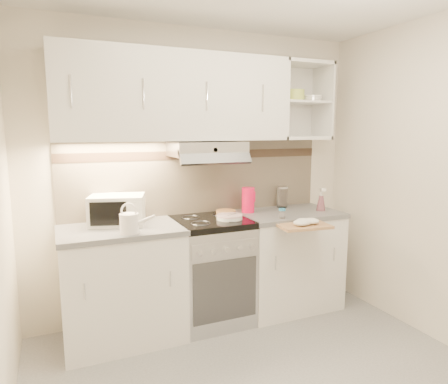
{
  "coord_description": "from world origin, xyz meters",
  "views": [
    {
      "loc": [
        -1.21,
        -1.94,
        1.63
      ],
      "look_at": [
        0.05,
        0.95,
        1.15
      ],
      "focal_mm": 32.0,
      "sensor_mm": 36.0,
      "label": 1
    }
  ],
  "objects_px": {
    "electric_range": "(212,270)",
    "cutting_board": "(301,224)",
    "glass_jar": "(282,197)",
    "spray_bottle": "(321,201)",
    "watering_can": "(130,223)",
    "pink_pitcher": "(248,200)",
    "microwave": "(117,210)",
    "plate_stack": "(229,217)"
  },
  "relations": [
    {
      "from": "electric_range",
      "to": "pink_pitcher",
      "type": "xyz_separation_m",
      "value": [
        0.41,
        0.12,
        0.56
      ]
    },
    {
      "from": "electric_range",
      "to": "glass_jar",
      "type": "relative_size",
      "value": 4.45
    },
    {
      "from": "electric_range",
      "to": "microwave",
      "type": "height_order",
      "value": "microwave"
    },
    {
      "from": "spray_bottle",
      "to": "plate_stack",
      "type": "bearing_deg",
      "value": -160.05
    },
    {
      "from": "microwave",
      "to": "electric_range",
      "type": "bearing_deg",
      "value": 7.84
    },
    {
      "from": "glass_jar",
      "to": "electric_range",
      "type": "bearing_deg",
      "value": -166.2
    },
    {
      "from": "plate_stack",
      "to": "pink_pitcher",
      "type": "xyz_separation_m",
      "value": [
        0.28,
        0.2,
        0.09
      ]
    },
    {
      "from": "electric_range",
      "to": "spray_bottle",
      "type": "xyz_separation_m",
      "value": [
        1.06,
        -0.08,
        0.54
      ]
    },
    {
      "from": "watering_can",
      "to": "glass_jar",
      "type": "xyz_separation_m",
      "value": [
        1.52,
        0.41,
        0.02
      ]
    },
    {
      "from": "watering_can",
      "to": "pink_pitcher",
      "type": "distance_m",
      "value": 1.17
    },
    {
      "from": "electric_range",
      "to": "microwave",
      "type": "distance_m",
      "value": 0.95
    },
    {
      "from": "cutting_board",
      "to": "plate_stack",
      "type": "bearing_deg",
      "value": 158.07
    },
    {
      "from": "glass_jar",
      "to": "cutting_board",
      "type": "xyz_separation_m",
      "value": [
        -0.17,
        -0.56,
        -0.13
      ]
    },
    {
      "from": "electric_range",
      "to": "cutting_board",
      "type": "relative_size",
      "value": 2.2
    },
    {
      "from": "plate_stack",
      "to": "watering_can",
      "type": "bearing_deg",
      "value": -171.13
    },
    {
      "from": "microwave",
      "to": "pink_pitcher",
      "type": "height_order",
      "value": "microwave"
    },
    {
      "from": "spray_bottle",
      "to": "cutting_board",
      "type": "relative_size",
      "value": 0.55
    },
    {
      "from": "plate_stack",
      "to": "electric_range",
      "type": "bearing_deg",
      "value": 149.04
    },
    {
      "from": "spray_bottle",
      "to": "watering_can",
      "type": "bearing_deg",
      "value": -155.81
    },
    {
      "from": "watering_can",
      "to": "spray_bottle",
      "type": "xyz_separation_m",
      "value": [
        1.77,
        0.13,
        0.01
      ]
    },
    {
      "from": "spray_bottle",
      "to": "pink_pitcher",
      "type": "bearing_deg",
      "value": -177.18
    },
    {
      "from": "microwave",
      "to": "watering_can",
      "type": "bearing_deg",
      "value": -66.47
    },
    {
      "from": "pink_pitcher",
      "to": "cutting_board",
      "type": "height_order",
      "value": "pink_pitcher"
    },
    {
      "from": "pink_pitcher",
      "to": "glass_jar",
      "type": "bearing_deg",
      "value": 15.86
    },
    {
      "from": "watering_can",
      "to": "glass_jar",
      "type": "distance_m",
      "value": 1.58
    },
    {
      "from": "pink_pitcher",
      "to": "plate_stack",
      "type": "bearing_deg",
      "value": -138.97
    },
    {
      "from": "watering_can",
      "to": "plate_stack",
      "type": "distance_m",
      "value": 0.85
    },
    {
      "from": "spray_bottle",
      "to": "cutting_board",
      "type": "distance_m",
      "value": 0.52
    },
    {
      "from": "spray_bottle",
      "to": "microwave",
      "type": "bearing_deg",
      "value": -166.22
    },
    {
      "from": "electric_range",
      "to": "glass_jar",
      "type": "bearing_deg",
      "value": 13.8
    },
    {
      "from": "pink_pitcher",
      "to": "watering_can",
      "type": "bearing_deg",
      "value": -158.43
    },
    {
      "from": "electric_range",
      "to": "microwave",
      "type": "bearing_deg",
      "value": 171.15
    },
    {
      "from": "electric_range",
      "to": "spray_bottle",
      "type": "distance_m",
      "value": 1.19
    },
    {
      "from": "watering_can",
      "to": "spray_bottle",
      "type": "bearing_deg",
      "value": 28.78
    },
    {
      "from": "spray_bottle",
      "to": "cutting_board",
      "type": "xyz_separation_m",
      "value": [
        -0.42,
        -0.28,
        -0.12
      ]
    },
    {
      "from": "pink_pitcher",
      "to": "cutting_board",
      "type": "bearing_deg",
      "value": -59.03
    },
    {
      "from": "glass_jar",
      "to": "cutting_board",
      "type": "height_order",
      "value": "glass_jar"
    },
    {
      "from": "watering_can",
      "to": "cutting_board",
      "type": "bearing_deg",
      "value": 18.1
    },
    {
      "from": "plate_stack",
      "to": "spray_bottle",
      "type": "height_order",
      "value": "spray_bottle"
    },
    {
      "from": "electric_range",
      "to": "glass_jar",
      "type": "distance_m",
      "value": 1.0
    },
    {
      "from": "electric_range",
      "to": "pink_pitcher",
      "type": "relative_size",
      "value": 3.96
    },
    {
      "from": "electric_range",
      "to": "cutting_board",
      "type": "distance_m",
      "value": 0.85
    }
  ]
}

